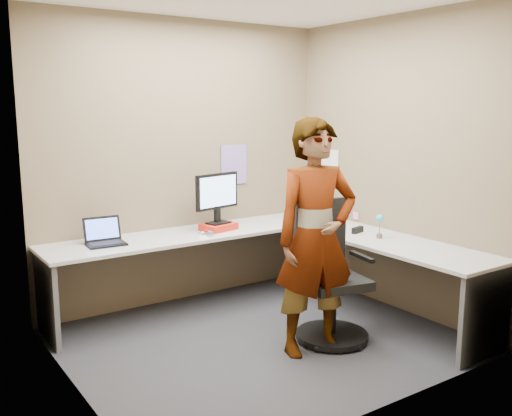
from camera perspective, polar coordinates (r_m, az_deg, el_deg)
ground at (r=4.79m, az=0.56°, el=-13.04°), size 3.00×3.00×0.00m
wall_back at (r=5.55m, az=-7.13°, el=4.53°), size 3.00×0.00×3.00m
wall_right at (r=5.43m, az=13.74°, el=4.19°), size 0.00×2.70×2.70m
wall_left at (r=3.79m, az=-18.36°, el=1.47°), size 0.00×2.70×2.70m
desk at (r=5.14m, az=2.12°, el=-4.49°), size 2.98×2.58×0.73m
paper_ream at (r=5.41m, az=-3.77°, el=-1.88°), size 0.35×0.29×0.06m
monitor at (r=5.37m, az=-3.90°, el=1.41°), size 0.50×0.19×0.47m
laptop at (r=5.02m, az=-14.92°, el=-2.85°), size 0.33×0.28×0.22m
trackball_mouse at (r=5.14m, az=-5.04°, el=-2.61°), size 0.12×0.08×0.07m
origami at (r=5.10m, az=-5.36°, el=-2.65°), size 0.10×0.10×0.06m
stapler at (r=5.36m, az=10.12°, el=-2.16°), size 0.16×0.08×0.05m
flower at (r=5.16m, az=12.28°, el=-1.41°), size 0.07×0.07×0.22m
calendar_purple at (r=5.81m, az=-2.22°, el=4.36°), size 0.30×0.01×0.40m
calendar_white at (r=6.07m, az=7.32°, el=4.06°), size 0.01×0.28×0.38m
sticky_note_a at (r=5.85m, az=9.52°, el=0.81°), size 0.01×0.07×0.07m
sticky_note_b at (r=5.91m, az=9.15°, el=-0.37°), size 0.01×0.07×0.07m
sticky_note_c at (r=5.83m, az=9.95°, el=-0.74°), size 0.01×0.07×0.07m
sticky_note_d at (r=5.97m, az=8.52°, el=0.72°), size 0.01×0.07×0.07m
office_chair at (r=4.72m, az=7.29°, el=-7.55°), size 0.62×0.60×1.12m
person at (r=4.34m, az=6.01°, el=-3.00°), size 0.74×0.57×1.81m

